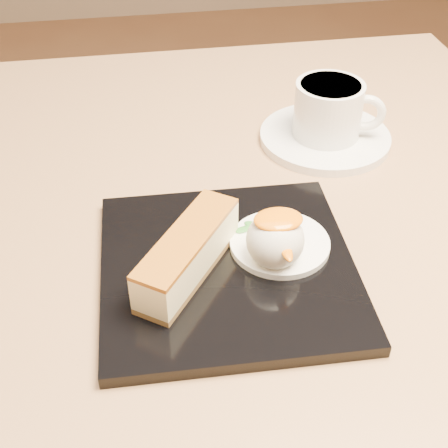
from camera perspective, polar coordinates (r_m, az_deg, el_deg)
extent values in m
cylinder|color=black|center=(0.89, -0.38, -18.11)|extent=(0.08, 0.08, 0.66)
cube|color=brown|center=(0.63, -0.51, -0.55)|extent=(0.80, 0.80, 0.04)
cube|color=black|center=(0.55, 0.34, -4.05)|extent=(0.23, 0.23, 0.01)
cube|color=brown|center=(0.54, -3.26, -4.13)|extent=(0.10, 0.12, 0.01)
cube|color=#FEEAA5|center=(0.52, -3.34, -2.65)|extent=(0.10, 0.12, 0.03)
cube|color=#7E360D|center=(0.51, -3.41, -1.18)|extent=(0.10, 0.12, 0.00)
cylinder|color=white|center=(0.56, 5.12, -1.77)|extent=(0.09, 0.09, 0.01)
sphere|color=white|center=(0.53, 4.70, -1.48)|extent=(0.05, 0.05, 0.05)
ellipsoid|color=orange|center=(0.52, 4.98, 0.42)|extent=(0.04, 0.03, 0.01)
ellipsoid|color=#35832B|center=(0.57, 1.74, -0.50)|extent=(0.02, 0.01, 0.00)
ellipsoid|color=#35832B|center=(0.58, 2.58, -0.04)|extent=(0.02, 0.02, 0.00)
ellipsoid|color=#35832B|center=(0.57, 0.84, -0.10)|extent=(0.01, 0.02, 0.00)
cylinder|color=white|center=(0.74, 9.20, 7.82)|extent=(0.15, 0.15, 0.01)
cylinder|color=white|center=(0.72, 9.49, 10.27)|extent=(0.08, 0.08, 0.06)
cylinder|color=black|center=(0.71, 9.74, 12.34)|extent=(0.07, 0.07, 0.00)
torus|color=white|center=(0.72, 12.87, 9.87)|extent=(0.04, 0.02, 0.04)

